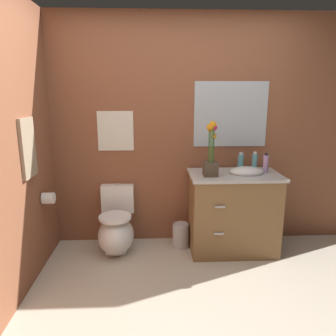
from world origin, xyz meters
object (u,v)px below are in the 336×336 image
Objects in this scene: soap_bottle at (266,164)px; hand_wash_bottle at (254,163)px; wall_poster at (116,131)px; toilet_paper_roll at (48,198)px; wall_mirror at (231,114)px; flower_vase at (211,155)px; lotion_bottle at (241,162)px; hanging_towel at (28,148)px; vanity_cabinet at (233,211)px; trash_bin at (181,235)px; toilet at (116,230)px.

hand_wash_bottle reaches higher than soap_bottle.
wall_poster reaches higher than toilet_paper_roll.
flower_vase is at bearing -126.25° from wall_mirror.
wall_poster is at bearing 173.42° from lotion_bottle.
hanging_towel reaches higher than hand_wash_bottle.
wall_mirror is (1.25, 0.00, 0.17)m from wall_poster.
wall_poster is at bearing 171.13° from hand_wash_bottle.
vanity_cabinet is 9.47× the size of toilet_paper_roll.
vanity_cabinet is 3.83× the size of trash_bin.
hand_wash_bottle is (0.49, 0.14, -0.11)m from flower_vase.
wall_poster reaches higher than vanity_cabinet.
vanity_cabinet reaches higher than toilet.
hand_wash_bottle is 0.27× the size of wall_mirror.
hand_wash_bottle is 0.42× the size of hanging_towel.
soap_bottle is (1.58, 0.00, 0.72)m from toilet.
vanity_cabinet is 1.90m from toilet_paper_roll.
trash_bin is at bearing 4.87° from toilet.
hanging_towel is (-2.15, -0.47, 0.25)m from hand_wash_bottle.
vanity_cabinet is 1.05m from wall_mirror.
soap_bottle is at bearing -24.92° from lotion_bottle.
lotion_bottle is 0.15m from hand_wash_bottle.
toilet_paper_roll is at bearing -169.05° from trash_bin.
toilet is 1.33× the size of hanging_towel.
toilet_paper_roll is at bearing -174.83° from soap_bottle.
flower_vase is 2.03× the size of trash_bin.
hand_wash_bottle is at bearing -1.66° from trash_bin.
hanging_towel reaches higher than toilet.
flower_vase is 0.62m from soap_bottle.
hand_wash_bottle reaches higher than lotion_bottle.
wall_mirror is at bearing 12.07° from toilet.
hand_wash_bottle is at bearing -8.87° from wall_poster.
hanging_towel is (-1.66, -0.33, 0.14)m from flower_vase.
trash_bin is (-0.77, 0.02, -0.83)m from hand_wash_bottle.
soap_bottle is 0.26m from lotion_bottle.
trash_bin is at bearing -175.32° from lotion_bottle.
wall_mirror is at bearing 20.77° from trash_bin.
toilet_paper_roll reaches higher than trash_bin.
wall_poster is 3.89× the size of toilet_paper_roll.
lotion_bottle is 0.25× the size of wall_mirror.
wall_mirror reaches higher than lotion_bottle.
toilet is 1.76m from wall_mirror.
trash_bin is at bearing 19.49° from hanging_towel.
hanging_towel reaches higher than flower_vase.
flower_vase is 5.03× the size of toilet_paper_roll.
soap_bottle is 2.23m from toilet_paper_roll.
soap_bottle is 0.11m from hand_wash_bottle.
lotion_bottle is 0.53m from wall_mirror.
wall_mirror is 7.27× the size of toilet_paper_roll.
trash_bin is at bearing 10.95° from toilet_paper_roll.
lotion_bottle is 0.38× the size of hanging_towel.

